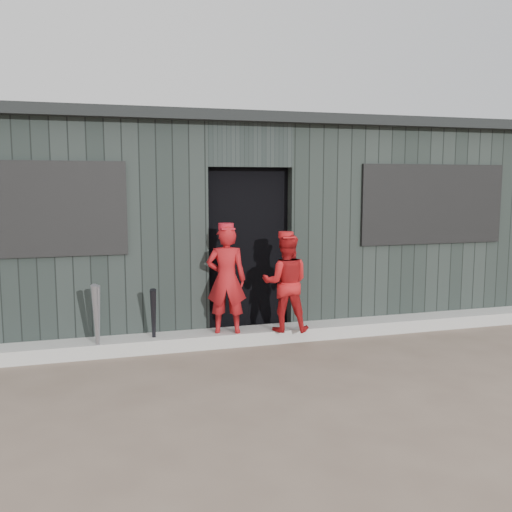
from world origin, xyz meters
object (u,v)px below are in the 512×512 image
object	(u,v)px
bat_right	(154,320)
player_red_left	(226,280)
bat_left	(98,321)
player_red_right	(286,283)
dugout	(222,221)
player_grey_back	(263,283)
bat_mid	(96,322)

from	to	relation	value
bat_right	player_red_left	size ratio (longest dim) A/B	0.60
bat_left	player_red_right	size ratio (longest dim) A/B	0.71
dugout	player_grey_back	bearing A→B (deg)	-76.86
bat_right	player_red_right	xyz separation A→B (m)	(1.48, -0.08, 0.34)
dugout	bat_right	bearing A→B (deg)	-123.47
player_red_left	dugout	xyz separation A→B (m)	(0.35, 1.74, 0.53)
player_red_left	player_red_right	world-z (taller)	player_red_left
player_red_left	dugout	size ratio (longest dim) A/B	0.15
player_red_right	dugout	bearing A→B (deg)	-62.97
bat_mid	player_red_left	bearing A→B (deg)	7.21
bat_left	player_grey_back	distance (m)	2.12
player_grey_back	dugout	xyz separation A→B (m)	(-0.26, 1.12, 0.71)
bat_mid	player_red_right	xyz separation A→B (m)	(2.07, 0.07, 0.29)
bat_right	player_red_right	distance (m)	1.52
bat_mid	dugout	size ratio (longest dim) A/B	0.10
player_red_right	player_grey_back	bearing A→B (deg)	-68.87
bat_right	player_red_left	xyz separation A→B (m)	(0.81, 0.03, 0.39)
player_red_left	dugout	world-z (taller)	dugout
bat_right	player_red_right	bearing A→B (deg)	-3.10
dugout	player_red_right	bearing A→B (deg)	-80.58
player_red_left	player_red_right	size ratio (longest dim) A/B	1.09
bat_right	player_red_left	distance (m)	0.91
player_red_right	player_grey_back	world-z (taller)	player_red_right
player_grey_back	player_red_right	bearing A→B (deg)	75.98
bat_mid	dugout	xyz separation A→B (m)	(1.76, 1.92, 0.88)
bat_left	bat_mid	bearing A→B (deg)	-95.13
bat_left	bat_right	distance (m)	0.58
bat_left	bat_right	world-z (taller)	bat_left
bat_left	bat_right	bearing A→B (deg)	0.28
bat_mid	player_red_right	distance (m)	2.09
player_grey_back	dugout	size ratio (longest dim) A/B	0.14
bat_left	player_red_right	xyz separation A→B (m)	(2.06, -0.08, 0.31)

